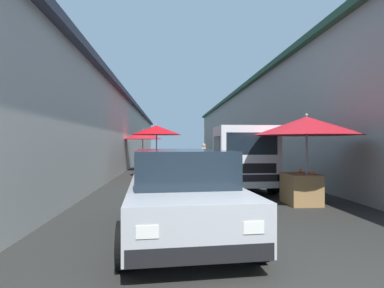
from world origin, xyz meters
name	(u,v)px	position (x,y,z in m)	size (l,w,h in m)	color
ground	(194,174)	(13.50, 0.00, 0.00)	(90.00, 90.00, 0.00)	#282826
building_left_whitewash	(63,133)	(15.75, 7.17, 2.16)	(49.80, 7.50, 4.30)	beige
building_right_concrete	(310,125)	(15.75, -7.17, 2.68)	(49.80, 7.50, 5.34)	gray
fruit_stall_far_left	(157,136)	(12.00, 1.80, 1.91)	(2.27, 2.27, 2.45)	#9E9EA3
fruit_stall_near_right	(143,140)	(15.48, 2.68, 1.77)	(2.20, 2.20, 2.35)	#9E9EA3
fruit_stall_far_right	(306,135)	(5.48, -2.18, 1.76)	(2.66, 2.66, 2.31)	#9E9EA3
hatchback_car	(181,191)	(3.26, 1.05, 0.74)	(4.02, 2.15, 1.45)	#ADAFB5
delivery_truck	(240,159)	(7.90, -1.06, 1.04)	(4.94, 2.01, 2.08)	black
vendor_by_crates	(204,156)	(13.57, -0.53, 0.89)	(0.62, 0.27, 1.55)	#665B4C
parked_scooter	(257,170)	(10.73, -2.46, 0.45)	(1.69, 0.32, 1.14)	black
plastic_stool	(211,167)	(14.09, -0.99, 0.33)	(0.30, 0.30, 0.43)	#1E8C3F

